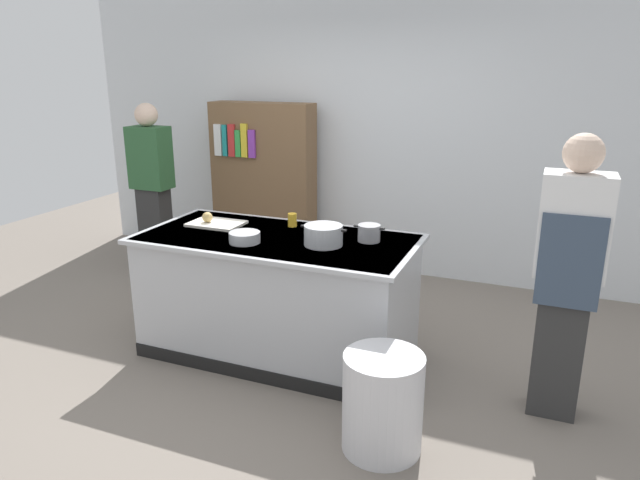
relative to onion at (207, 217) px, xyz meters
The scene contains 13 objects.
ground_plane 1.15m from the onion, ahead, with size 10.00×10.00×0.00m, color slate.
back_wall 2.17m from the onion, 72.56° to the left, with size 6.40×0.12×3.00m, color silver.
counter_island 0.81m from the onion, ahead, with size 1.98×0.98×0.90m.
cutting_board 0.08m from the onion, 18.44° to the left, with size 0.40×0.28×0.02m, color silver.
onion is the anchor object (origin of this frame).
stock_pot 1.02m from the onion, ahead, with size 0.33×0.26×0.14m.
sauce_pan 1.27m from the onion, ahead, with size 0.22×0.15×0.12m.
mixing_bowl 0.57m from the onion, 31.19° to the right, with size 0.21×0.21×0.07m, color #B7BABF.
juice_cup 0.65m from the onion, 18.16° to the left, with size 0.07×0.07×0.10m, color yellow.
trash_bin 2.01m from the onion, 28.36° to the right, with size 0.45×0.45×0.57m, color silver.
person_chef 2.54m from the onion, ahead, with size 0.38×0.25×1.72m.
person_guest 1.57m from the onion, 142.69° to the left, with size 0.38×0.24×1.72m.
bookshelf 1.76m from the onion, 103.72° to the left, with size 1.10×0.31×1.70m.
Camera 1 is at (1.77, -3.52, 2.08)m, focal length 32.59 mm.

